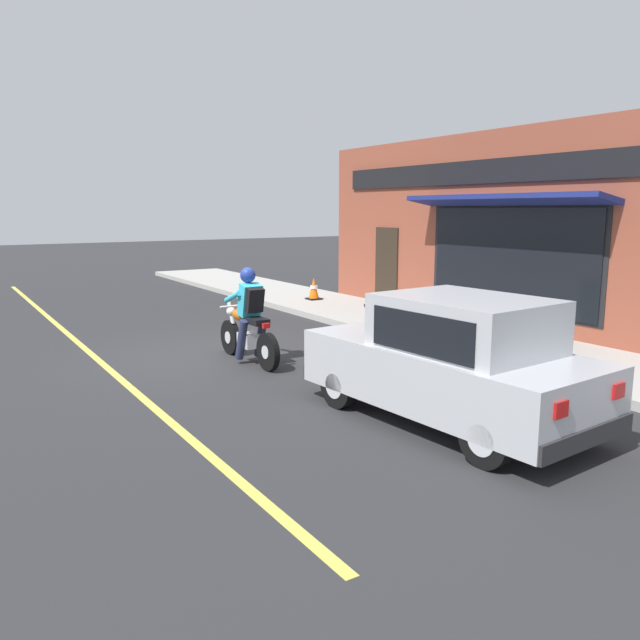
{
  "coord_description": "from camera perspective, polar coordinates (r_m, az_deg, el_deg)",
  "views": [
    {
      "loc": [
        -4.13,
        -10.17,
        2.58
      ],
      "look_at": [
        0.71,
        -2.47,
        0.95
      ],
      "focal_mm": 35.0,
      "sensor_mm": 36.0,
      "label": 1
    }
  ],
  "objects": [
    {
      "name": "lane_stripe",
      "position": [
        13.62,
        -21.74,
        -1.48
      ],
      "size": [
        0.12,
        19.8,
        0.01
      ],
      "primitive_type": "cube",
      "color": "#D1C64C",
      "rests_on": "ground"
    },
    {
      "name": "sidewalk_curb",
      "position": [
        16.06,
        1.65,
        1.15
      ],
      "size": [
        2.6,
        22.0,
        0.14
      ],
      "primitive_type": "cube",
      "color": "#ADAAA3",
      "rests_on": "ground"
    },
    {
      "name": "trash_bin",
      "position": [
        11.66,
        13.25,
        0.29
      ],
      "size": [
        0.56,
        0.56,
        0.98
      ],
      "color": "#23512D",
      "rests_on": "sidewalk_curb"
    },
    {
      "name": "ground_plane",
      "position": [
        11.28,
        -9.82,
        -3.22
      ],
      "size": [
        80.0,
        80.0,
        0.0
      ],
      "primitive_type": "plane",
      "color": "#2B2B2D"
    },
    {
      "name": "storefront_building",
      "position": [
        14.41,
        13.98,
        7.97
      ],
      "size": [
        1.25,
        10.09,
        4.2
      ],
      "color": "brown",
      "rests_on": "ground"
    },
    {
      "name": "traffic_cone",
      "position": [
        16.96,
        -0.57,
        2.87
      ],
      "size": [
        0.36,
        0.36,
        0.6
      ],
      "color": "black",
      "rests_on": "sidewalk_curb"
    },
    {
      "name": "motorcycle_with_rider",
      "position": [
        10.57,
        -6.56,
        -0.28
      ],
      "size": [
        0.56,
        2.02,
        1.62
      ],
      "color": "black",
      "rests_on": "ground"
    },
    {
      "name": "car_hatchback",
      "position": [
        7.67,
        11.91,
        -3.74
      ],
      "size": [
        1.91,
        3.89,
        1.57
      ],
      "color": "black",
      "rests_on": "ground"
    }
  ]
}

